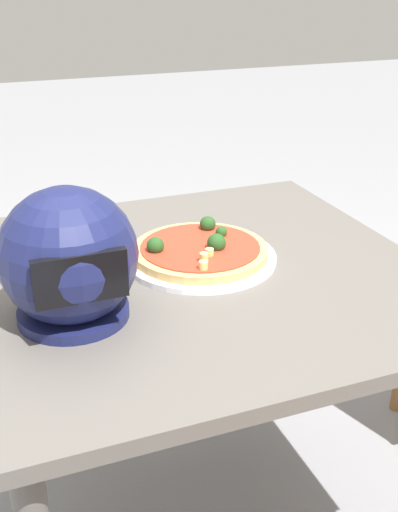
% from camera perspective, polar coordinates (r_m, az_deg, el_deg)
% --- Properties ---
extents(dining_table, '(0.94, 0.92, 0.72)m').
position_cam_1_polar(dining_table, '(1.38, -0.10, -4.60)').
color(dining_table, '#5B5651').
rests_on(dining_table, ground).
extents(pizza_plate, '(0.33, 0.33, 0.01)m').
position_cam_1_polar(pizza_plate, '(1.38, 0.10, -0.13)').
color(pizza_plate, white).
rests_on(pizza_plate, dining_table).
extents(pizza, '(0.29, 0.29, 0.05)m').
position_cam_1_polar(pizza, '(1.37, 0.09, 0.60)').
color(pizza, tan).
rests_on(pizza, pizza_plate).
extents(motorcycle_helmet, '(0.25, 0.25, 0.25)m').
position_cam_1_polar(motorcycle_helmet, '(1.13, -11.58, -0.25)').
color(motorcycle_helmet, '#191E4C').
rests_on(motorcycle_helmet, dining_table).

